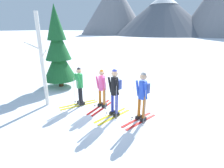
% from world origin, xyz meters
% --- Properties ---
extents(ground_plane, '(400.00, 400.00, 0.00)m').
position_xyz_m(ground_plane, '(0.00, 0.00, 0.00)').
color(ground_plane, white).
extents(skier_in_green, '(1.25, 1.55, 1.68)m').
position_xyz_m(skier_in_green, '(-1.33, 0.14, 0.91)').
color(skier_in_green, yellow).
rests_on(skier_in_green, ground).
extents(skier_in_pink, '(0.61, 1.64, 1.65)m').
position_xyz_m(skier_in_pink, '(-0.34, 0.31, 0.90)').
color(skier_in_pink, red).
rests_on(skier_in_pink, ground).
extents(skier_in_black, '(0.90, 1.64, 1.85)m').
position_xyz_m(skier_in_black, '(0.44, -0.15, 1.06)').
color(skier_in_black, yellow).
rests_on(skier_in_black, ground).
extents(skier_in_blue, '(0.95, 1.57, 1.83)m').
position_xyz_m(skier_in_blue, '(1.47, -0.08, 1.05)').
color(skier_in_blue, red).
rests_on(skier_in_blue, ground).
extents(pine_tree_near, '(1.84, 1.84, 4.44)m').
position_xyz_m(pine_tree_near, '(-3.78, 1.81, 2.03)').
color(pine_tree_near, '#51381E').
rests_on(pine_tree_near, ground).
extents(birch_tree_tall, '(0.61, 0.67, 3.85)m').
position_xyz_m(birch_tree_tall, '(-2.66, -0.46, 1.95)').
color(birch_tree_tall, silver).
rests_on(birch_tree_tall, ground).
extents(mountain_ridge_distant, '(96.59, 44.42, 29.48)m').
position_xyz_m(mountain_ridge_distant, '(-0.58, 79.56, 12.89)').
color(mountain_ridge_distant, gray).
rests_on(mountain_ridge_distant, ground).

